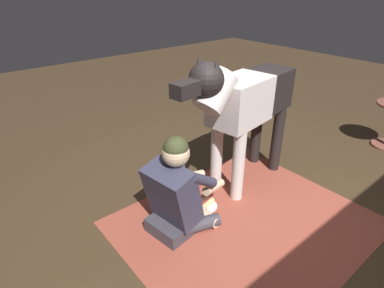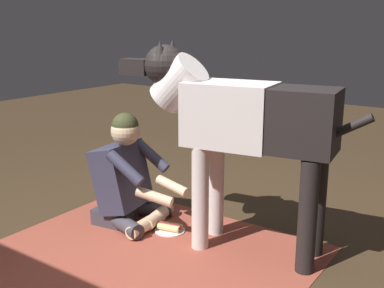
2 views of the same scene
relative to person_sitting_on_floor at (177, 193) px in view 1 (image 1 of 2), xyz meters
name	(u,v)px [view 1 (image 1 of 2)]	position (x,y,z in m)	size (l,w,h in m)	color
ground_plane	(257,212)	(-0.66, 0.30, -0.34)	(13.20, 13.20, 0.00)	#3F2F1D
area_rug	(246,223)	(-0.46, 0.34, -0.34)	(1.99, 1.68, 0.01)	brown
person_sitting_on_floor	(177,193)	(0.00, 0.00, 0.00)	(0.71, 0.57, 0.84)	#3D3A42
large_dog	(244,103)	(-0.87, -0.12, 0.52)	(1.66, 0.48, 1.35)	silver
hot_dog_on_plate	(205,204)	(-0.35, -0.05, -0.32)	(0.22, 0.22, 0.06)	white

